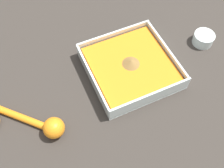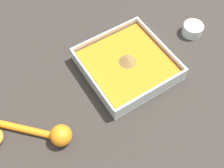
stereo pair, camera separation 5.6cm
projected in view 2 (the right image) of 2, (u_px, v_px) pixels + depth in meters
ground_plane at (134, 77)px, 0.79m from camera, size 4.00×4.00×0.00m
square_dish at (127, 65)px, 0.78m from camera, size 0.25×0.25×0.05m
spice_bowl at (192, 30)px, 0.87m from camera, size 0.07×0.07×0.04m
lemon_squeezer at (52, 134)px, 0.67m from camera, size 0.16×0.17×0.06m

